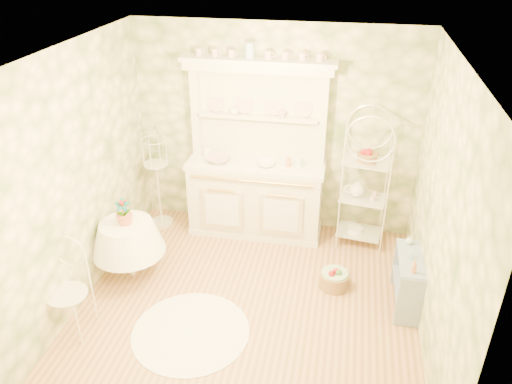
% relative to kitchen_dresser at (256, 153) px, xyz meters
% --- Properties ---
extents(floor, '(3.60, 3.60, 0.00)m').
position_rel_kitchen_dresser_xyz_m(floor, '(0.20, -1.52, -1.15)').
color(floor, tan).
rests_on(floor, ground).
extents(ceiling, '(3.60, 3.60, 0.00)m').
position_rel_kitchen_dresser_xyz_m(ceiling, '(0.20, -1.52, 1.56)').
color(ceiling, white).
rests_on(ceiling, floor).
extents(wall_left, '(3.60, 3.60, 0.00)m').
position_rel_kitchen_dresser_xyz_m(wall_left, '(-1.60, -1.52, 0.21)').
color(wall_left, '#F8E4BB').
rests_on(wall_left, floor).
extents(wall_right, '(3.60, 3.60, 0.00)m').
position_rel_kitchen_dresser_xyz_m(wall_right, '(2.00, -1.52, 0.21)').
color(wall_right, '#F8E4BB').
rests_on(wall_right, floor).
extents(wall_back, '(3.60, 3.60, 0.00)m').
position_rel_kitchen_dresser_xyz_m(wall_back, '(0.20, 0.28, 0.21)').
color(wall_back, '#F8E4BB').
rests_on(wall_back, floor).
extents(wall_front, '(3.60, 3.60, 0.00)m').
position_rel_kitchen_dresser_xyz_m(wall_front, '(0.20, -3.32, 0.21)').
color(wall_front, '#F8E4BB').
rests_on(wall_front, floor).
extents(kitchen_dresser, '(1.87, 0.61, 2.29)m').
position_rel_kitchen_dresser_xyz_m(kitchen_dresser, '(0.00, 0.00, 0.00)').
color(kitchen_dresser, white).
rests_on(kitchen_dresser, floor).
extents(bakers_rack, '(0.59, 0.46, 1.74)m').
position_rel_kitchen_dresser_xyz_m(bakers_rack, '(1.37, -0.01, -0.27)').
color(bakers_rack, white).
rests_on(bakers_rack, floor).
extents(side_shelf, '(0.35, 0.73, 0.60)m').
position_rel_kitchen_dresser_xyz_m(side_shelf, '(1.87, -1.16, -0.84)').
color(side_shelf, '#899BC0').
rests_on(side_shelf, floor).
extents(round_table, '(0.80, 0.80, 0.78)m').
position_rel_kitchen_dresser_xyz_m(round_table, '(-1.25, -1.23, -0.75)').
color(round_table, white).
rests_on(round_table, floor).
extents(cafe_chair, '(0.37, 0.37, 0.80)m').
position_rel_kitchen_dresser_xyz_m(cafe_chair, '(-1.48, -2.19, -0.74)').
color(cafe_chair, white).
rests_on(cafe_chair, floor).
extents(birdcage_stand, '(0.36, 0.36, 1.44)m').
position_rel_kitchen_dresser_xyz_m(birdcage_stand, '(-1.32, -0.07, -0.43)').
color(birdcage_stand, white).
rests_on(birdcage_stand, floor).
extents(floor_basket, '(0.35, 0.35, 0.21)m').
position_rel_kitchen_dresser_xyz_m(floor_basket, '(1.11, -1.00, -1.04)').
color(floor_basket, '#9B784B').
rests_on(floor_basket, floor).
extents(lace_rug, '(1.57, 1.57, 0.01)m').
position_rel_kitchen_dresser_xyz_m(lace_rug, '(-0.29, -2.02, -1.14)').
color(lace_rug, white).
rests_on(lace_rug, floor).
extents(bowl_floral, '(0.35, 0.35, 0.07)m').
position_rel_kitchen_dresser_xyz_m(bowl_floral, '(-0.47, -0.06, -0.13)').
color(bowl_floral, white).
rests_on(bowl_floral, kitchen_dresser).
extents(bowl_white, '(0.26, 0.26, 0.07)m').
position_rel_kitchen_dresser_xyz_m(bowl_white, '(0.14, -0.07, -0.13)').
color(bowl_white, white).
rests_on(bowl_white, kitchen_dresser).
extents(cup_left, '(0.12, 0.12, 0.09)m').
position_rel_kitchen_dresser_xyz_m(cup_left, '(-0.30, 0.16, 0.47)').
color(cup_left, white).
rests_on(cup_left, kitchen_dresser).
extents(cup_right, '(0.13, 0.13, 0.09)m').
position_rel_kitchen_dresser_xyz_m(cup_right, '(0.30, 0.14, 0.47)').
color(cup_right, white).
rests_on(cup_right, kitchen_dresser).
extents(potted_geranium, '(0.20, 0.18, 0.32)m').
position_rel_kitchen_dresser_xyz_m(potted_geranium, '(-1.24, -1.26, -0.29)').
color(potted_geranium, '#3F7238').
rests_on(potted_geranium, round_table).
extents(bottle_amber, '(0.06, 0.06, 0.15)m').
position_rel_kitchen_dresser_xyz_m(bottle_amber, '(1.87, -1.41, -0.46)').
color(bottle_amber, '#CA804E').
rests_on(bottle_amber, side_shelf).
extents(bottle_blue, '(0.05, 0.05, 0.10)m').
position_rel_kitchen_dresser_xyz_m(bottle_blue, '(1.87, -1.16, -0.49)').
color(bottle_blue, '#A7C5DD').
rests_on(bottle_blue, side_shelf).
extents(bottle_glass, '(0.10, 0.10, 0.10)m').
position_rel_kitchen_dresser_xyz_m(bottle_glass, '(1.87, -0.89, -0.50)').
color(bottle_glass, silver).
rests_on(bottle_glass, side_shelf).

